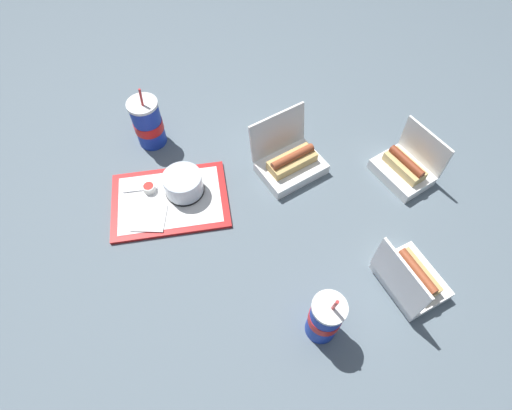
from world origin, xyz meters
TOP-DOWN VIEW (x-y plane):
  - ground_plane at (0.00, 0.00)m, footprint 3.20×3.20m
  - food_tray at (-0.30, 0.07)m, footprint 0.42×0.33m
  - cake_container at (-0.26, 0.10)m, footprint 0.13×0.13m
  - ketchup_cup at (-0.37, 0.10)m, footprint 0.04×0.04m
  - napkin_stack at (-0.35, -0.01)m, footprint 0.10×0.10m
  - plastic_fork at (-0.41, 0.10)m, footprint 0.11×0.03m
  - clamshell_hotdog_back at (0.46, 0.21)m, footprint 0.22×0.23m
  - clamshell_hotdog_left at (0.08, 0.22)m, footprint 0.27×0.27m
  - clamshell_hotdog_center at (0.41, -0.18)m, footprint 0.22×0.23m
  - soda_cup_center at (-0.41, 0.33)m, footprint 0.10×0.10m
  - soda_cup_left at (0.16, -0.32)m, footprint 0.09×0.09m

SIDE VIEW (x-z plane):
  - ground_plane at x=0.00m, z-range 0.00..0.00m
  - food_tray at x=-0.30m, z-range 0.00..0.01m
  - napkin_stack at x=-0.35m, z-range 0.01..0.02m
  - plastic_fork at x=-0.41m, z-range 0.01..0.02m
  - ketchup_cup at x=-0.37m, z-range 0.01..0.04m
  - clamshell_hotdog_back at x=0.46m, z-range -0.05..0.13m
  - clamshell_hotdog_center at x=0.41m, z-range -0.05..0.13m
  - clamshell_hotdog_left at x=0.08m, z-range -0.05..0.13m
  - cake_container at x=-0.26m, z-range 0.01..0.09m
  - soda_cup_center at x=-0.41m, z-range -0.03..0.21m
  - soda_cup_left at x=0.16m, z-range -0.03..0.21m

